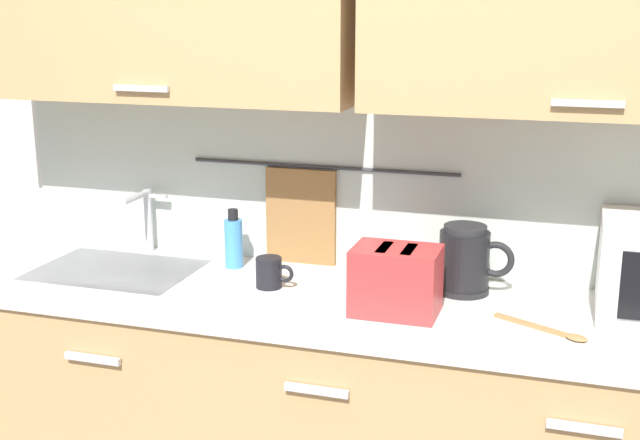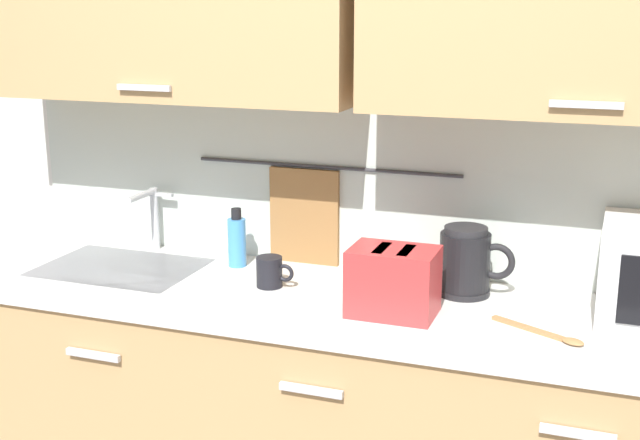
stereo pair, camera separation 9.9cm
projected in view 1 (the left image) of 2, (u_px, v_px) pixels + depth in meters
The scene contains 8 objects.
counter_unit at pixel (344, 431), 2.62m from camera, with size 2.53×0.64×0.90m.
back_wall_assembly at pixel (371, 79), 2.57m from camera, with size 3.70×0.41×2.50m.
sink_faucet at pixel (145, 213), 2.92m from camera, with size 0.09×0.17×0.22m.
electric_kettle at pixel (466, 260), 2.52m from camera, with size 0.23×0.16×0.21m.
dish_soap_bottle at pixel (234, 242), 2.77m from camera, with size 0.06×0.06×0.20m.
mug_near_sink at pixel (270, 273), 2.58m from camera, with size 0.12×0.08×0.09m.
toaster at pixel (396, 280), 2.36m from camera, with size 0.26×0.17×0.19m.
wooden_spoon at pixel (551, 331), 2.23m from camera, with size 0.26×0.15×0.01m.
Camera 1 is at (0.64, -1.99, 1.75)m, focal length 47.45 mm.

